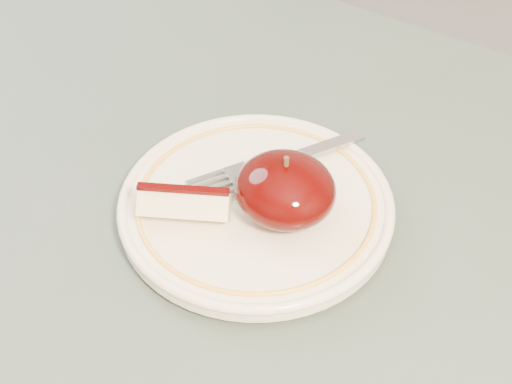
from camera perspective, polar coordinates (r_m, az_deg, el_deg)
The scene contains 5 objects.
table at distance 0.64m, azimuth -11.12°, elevation -9.90°, with size 0.90×0.90×0.75m.
plate at distance 0.58m, azimuth 0.00°, elevation -1.00°, with size 0.22×0.22×0.02m.
apple_half at distance 0.55m, azimuth 2.35°, elevation 0.21°, with size 0.08×0.08×0.06m.
apple_wedge at distance 0.55m, azimuth -5.74°, elevation -0.98°, with size 0.08×0.06×0.03m.
fork at distance 0.60m, azimuth 1.54°, elevation 2.24°, with size 0.10×0.15×0.00m.
Camera 1 is at (0.31, -0.24, 1.17)m, focal length 50.00 mm.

